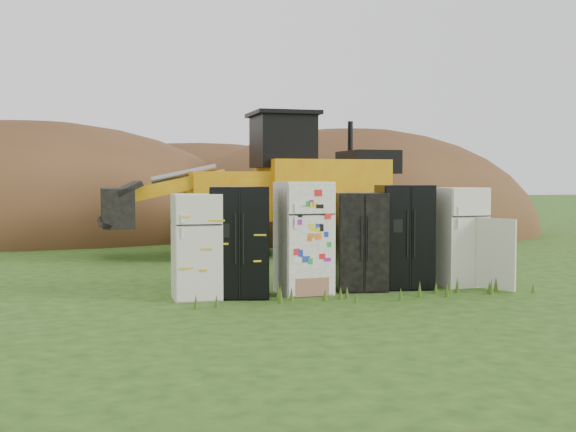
% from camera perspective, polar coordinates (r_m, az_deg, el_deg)
% --- Properties ---
extents(ground, '(120.00, 120.00, 0.00)m').
position_cam_1_polar(ground, '(12.50, 3.62, -5.99)').
color(ground, '#224412').
rests_on(ground, ground).
extents(fridge_leftmost, '(0.79, 0.76, 1.70)m').
position_cam_1_polar(fridge_leftmost, '(11.74, -7.25, -2.41)').
color(fridge_leftmost, silver).
rests_on(fridge_leftmost, ground).
extents(fridge_black_side, '(1.12, 0.98, 1.81)m').
position_cam_1_polar(fridge_black_side, '(11.85, -3.79, -2.07)').
color(fridge_black_side, black).
rests_on(fridge_black_side, ground).
extents(fridge_sticker, '(0.86, 0.79, 1.89)m').
position_cam_1_polar(fridge_sticker, '(12.21, 1.24, -1.73)').
color(fridge_sticker, white).
rests_on(fridge_sticker, ground).
extents(fridge_dark_mid, '(0.99, 0.87, 1.70)m').
position_cam_1_polar(fridge_dark_mid, '(12.61, 5.70, -2.03)').
color(fridge_dark_mid, black).
rests_on(fridge_dark_mid, ground).
extents(fridge_black_right, '(1.05, 0.93, 1.83)m').
position_cam_1_polar(fridge_black_right, '(12.97, 9.16, -1.62)').
color(fridge_black_right, black).
rests_on(fridge_black_right, ground).
extents(fridge_open_door, '(0.85, 0.79, 1.78)m').
position_cam_1_polar(fridge_open_door, '(13.46, 13.35, -1.60)').
color(fridge_open_door, silver).
rests_on(fridge_open_door, ground).
extents(wheel_loader, '(7.66, 3.37, 3.65)m').
position_cam_1_polar(wheel_loader, '(18.37, -3.18, 2.59)').
color(wheel_loader, gold).
rests_on(wheel_loader, ground).
extents(dirt_mound_right, '(13.58, 9.96, 7.38)m').
position_cam_1_polar(dirt_mound_right, '(25.32, 5.25, -1.44)').
color(dirt_mound_right, '#452916').
rests_on(dirt_mound_right, ground).
extents(dirt_mound_left, '(16.40, 12.30, 7.89)m').
position_cam_1_polar(dirt_mound_left, '(26.66, -19.75, -1.38)').
color(dirt_mound_left, '#452916').
rests_on(dirt_mound_left, ground).
extents(dirt_mound_back, '(16.66, 11.11, 6.75)m').
position_cam_1_polar(dirt_mound_back, '(29.35, -6.90, -0.84)').
color(dirt_mound_back, '#452916').
rests_on(dirt_mound_back, ground).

